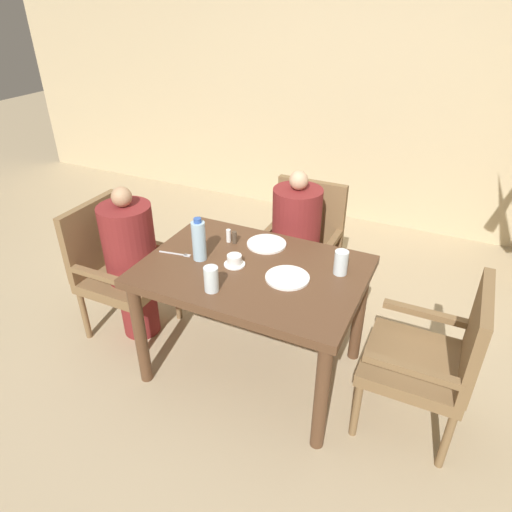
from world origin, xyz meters
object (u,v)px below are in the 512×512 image
object	(u,v)px
chair_left_side	(116,265)
diner_in_far_chair	(296,244)
teacup_with_saucer	(234,261)
chair_right_side	(434,356)
plate_main_right	(287,278)
diner_in_left_chair	(132,263)
water_bottle	(199,240)
glass_tall_near	(211,279)
glass_tall_mid	(341,263)
plate_main_left	(267,244)
chair_far_side	(302,242)

from	to	relation	value
chair_left_side	diner_in_far_chair	distance (m)	1.18
diner_in_far_chair	teacup_with_saucer	xyz separation A→B (m)	(-0.10, -0.68, 0.21)
chair_right_side	plate_main_right	xyz separation A→B (m)	(-0.77, -0.02, 0.25)
chair_left_side	diner_in_left_chair	size ratio (longest dim) A/B	0.85
teacup_with_saucer	water_bottle	xyz separation A→B (m)	(-0.20, -0.02, 0.09)
glass_tall_near	glass_tall_mid	bearing A→B (deg)	38.55
chair_right_side	teacup_with_saucer	distance (m)	1.11
plate_main_left	glass_tall_near	size ratio (longest dim) A/B	1.75
water_bottle	chair_right_side	bearing A→B (deg)	1.80
plate_main_left	plate_main_right	xyz separation A→B (m)	(0.24, -0.28, 0.00)
plate_main_right	diner_in_left_chair	bearing A→B (deg)	178.90
diner_in_left_chair	diner_in_far_chair	bearing A→B (deg)	38.35
plate_main_left	plate_main_right	distance (m)	0.37
teacup_with_saucer	glass_tall_mid	world-z (taller)	glass_tall_mid
chair_left_side	diner_in_left_chair	distance (m)	0.15
chair_left_side	glass_tall_near	xyz separation A→B (m)	(0.89, -0.28, 0.31)
chair_right_side	water_bottle	size ratio (longest dim) A/B	3.56
diner_in_left_chair	glass_tall_mid	bearing A→B (deg)	6.53
chair_far_side	glass_tall_near	xyz separation A→B (m)	(-0.09, -1.08, 0.31)
water_bottle	diner_in_left_chair	bearing A→B (deg)	175.69
glass_tall_near	plate_main_left	bearing A→B (deg)	83.95
chair_left_side	chair_right_side	bearing A→B (deg)	0.00
teacup_with_saucer	water_bottle	bearing A→B (deg)	-173.60
diner_in_far_chair	water_bottle	xyz separation A→B (m)	(-0.30, -0.70, 0.30)
chair_right_side	glass_tall_mid	world-z (taller)	chair_right_side
chair_right_side	plate_main_left	world-z (taller)	chair_right_side
chair_far_side	teacup_with_saucer	size ratio (longest dim) A/B	7.63
plate_main_right	water_bottle	world-z (taller)	water_bottle
diner_in_far_chair	glass_tall_near	xyz separation A→B (m)	(-0.09, -0.94, 0.25)
plate_main_left	glass_tall_near	xyz separation A→B (m)	(-0.06, -0.54, 0.06)
teacup_with_saucer	glass_tall_mid	bearing A→B (deg)	16.87
glass_tall_near	glass_tall_mid	distance (m)	0.68
plate_main_right	teacup_with_saucer	distance (m)	0.31
chair_far_side	glass_tall_near	size ratio (longest dim) A/B	6.70
glass_tall_mid	diner_in_left_chair	bearing A→B (deg)	-173.47
teacup_with_saucer	chair_far_side	bearing A→B (deg)	82.99
plate_main_right	glass_tall_mid	bearing A→B (deg)	35.82
chair_right_side	teacup_with_saucer	bearing A→B (deg)	-179.07
diner_in_far_chair	plate_main_right	distance (m)	0.74
diner_in_left_chair	glass_tall_near	distance (m)	0.84
glass_tall_mid	teacup_with_saucer	bearing A→B (deg)	-163.13
chair_far_side	plate_main_left	size ratio (longest dim) A/B	3.83
diner_in_far_chair	plate_main_left	bearing A→B (deg)	-94.98
diner_in_left_chair	diner_in_far_chair	size ratio (longest dim) A/B	0.99
diner_in_left_chair	chair_right_side	size ratio (longest dim) A/B	1.18
teacup_with_saucer	glass_tall_near	distance (m)	0.26
chair_left_side	water_bottle	bearing A→B (deg)	-3.42
plate_main_right	teacup_with_saucer	bearing A→B (deg)	179.52
chair_far_side	plate_main_right	bearing A→B (deg)	-75.75
plate_main_left	glass_tall_mid	xyz separation A→B (m)	(0.47, -0.11, 0.06)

